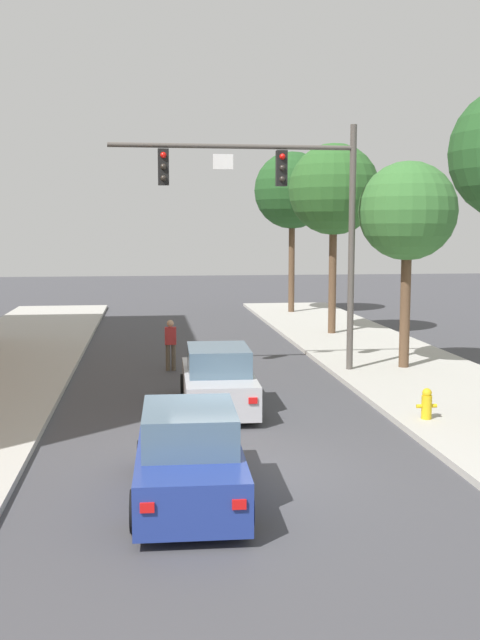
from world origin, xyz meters
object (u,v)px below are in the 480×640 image
object	(u,v)px
car_lead_silver	(218,381)
street_tree_second	(408,212)
traffic_signal_mast	(283,200)
fire_hydrant	(427,404)
street_tree_third	(334,190)
street_tree_farthest	(292,191)
car_following_blue	(189,457)
pedestrian_crossing_road	(171,343)

from	to	relation	value
car_lead_silver	street_tree_second	xyz separation A→B (m)	(6.35, 4.19, 4.31)
traffic_signal_mast	fire_hydrant	distance (m)	8.20
street_tree_third	street_tree_farthest	bearing A→B (deg)	90.79
car_following_blue	pedestrian_crossing_road	distance (m)	11.47
car_following_blue	street_tree_third	xyz separation A→B (m)	(7.08, 18.32, 5.41)
traffic_signal_mast	car_following_blue	xyz separation A→B (m)	(-3.46, -10.24, -4.66)
car_lead_silver	street_tree_second	distance (m)	8.74
fire_hydrant	street_tree_second	distance (m)	7.99
traffic_signal_mast	pedestrian_crossing_road	bearing A→B (deg)	160.10
pedestrian_crossing_road	street_tree_farthest	bearing A→B (deg)	65.49
fire_hydrant	street_tree_second	world-z (taller)	street_tree_second
fire_hydrant	street_tree_third	bearing A→B (deg)	84.47
fire_hydrant	street_tree_second	size ratio (longest dim) A/B	0.11
traffic_signal_mast	car_following_blue	distance (m)	11.77
pedestrian_crossing_road	street_tree_farthest	world-z (taller)	street_tree_farthest
pedestrian_crossing_road	street_tree_third	xyz separation A→B (m)	(7.03, 6.85, 5.22)
street_tree_third	street_tree_farthest	world-z (taller)	street_tree_farthest
traffic_signal_mast	car_lead_silver	size ratio (longest dim) A/B	1.75
fire_hydrant	street_tree_third	world-z (taller)	street_tree_third
street_tree_farthest	car_following_blue	bearing A→B (deg)	-104.66
street_tree_third	street_tree_farthest	size ratio (longest dim) A/B	0.94
street_tree_second	street_tree_farthest	size ratio (longest dim) A/B	0.77
traffic_signal_mast	street_tree_third	size ratio (longest dim) A/B	0.95
car_lead_silver	street_tree_second	size ratio (longest dim) A/B	0.66
car_lead_silver	street_tree_farthest	bearing A→B (deg)	73.91
street_tree_second	car_lead_silver	bearing A→B (deg)	-146.57
street_tree_second	traffic_signal_mast	bearing A→B (deg)	-177.69
traffic_signal_mast	street_tree_second	distance (m)	3.98
traffic_signal_mast	fire_hydrant	xyz separation A→B (m)	(2.24, -6.20, -4.88)
car_following_blue	fire_hydrant	xyz separation A→B (m)	(5.70, 4.04, -0.22)
traffic_signal_mast	pedestrian_crossing_road	world-z (taller)	traffic_signal_mast
pedestrian_crossing_road	street_tree_third	bearing A→B (deg)	44.28
car_following_blue	street_tree_second	distance (m)	13.48
car_lead_silver	street_tree_farthest	xyz separation A→B (m)	(5.89, 20.42, 5.81)
street_tree_third	traffic_signal_mast	bearing A→B (deg)	-114.14
street_tree_second	street_tree_farthest	world-z (taller)	street_tree_farthest
fire_hydrant	car_following_blue	bearing A→B (deg)	-144.66
car_following_blue	pedestrian_crossing_road	xyz separation A→B (m)	(0.05, 11.47, 0.19)
pedestrian_crossing_road	street_tree_third	distance (m)	11.12
street_tree_third	street_tree_farthest	xyz separation A→B (m)	(-0.11, 8.31, 0.40)
pedestrian_crossing_road	fire_hydrant	bearing A→B (deg)	-52.77
street_tree_third	fire_hydrant	bearing A→B (deg)	-95.53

